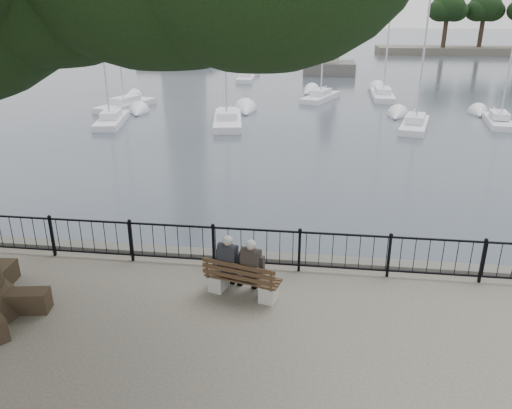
% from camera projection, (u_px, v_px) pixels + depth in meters
% --- Properties ---
extents(harbor, '(260.00, 260.00, 1.20)m').
position_uv_depth(harbor, '(259.00, 276.00, 12.34)').
color(harbor, '#484642').
rests_on(harbor, ground).
extents(railing, '(22.06, 0.06, 1.00)m').
position_uv_depth(railing, '(256.00, 247.00, 11.49)').
color(railing, black).
rests_on(railing, ground).
extents(bench, '(1.68, 0.88, 0.85)m').
position_uv_depth(bench, '(242.00, 283.00, 10.47)').
color(bench, '#99978E').
rests_on(bench, ground).
extents(person_left, '(0.50, 0.73, 1.35)m').
position_uv_depth(person_left, '(231.00, 265.00, 10.54)').
color(person_left, black).
rests_on(person_left, ground).
extents(person_right, '(0.50, 0.73, 1.35)m').
position_uv_depth(person_right, '(253.00, 269.00, 10.35)').
color(person_right, black).
rests_on(person_right, ground).
extents(lion_monument, '(5.56, 5.56, 8.31)m').
position_uv_depth(lion_monument, '(330.00, 55.00, 54.88)').
color(lion_monument, '#484642').
rests_on(lion_monument, ground).
extents(sailboat_a, '(2.39, 5.22, 8.93)m').
position_uv_depth(sailboat_a, '(112.00, 119.00, 31.16)').
color(sailboat_a, silver).
rests_on(sailboat_a, ground).
extents(sailboat_b, '(2.65, 6.13, 13.08)m').
position_uv_depth(sailboat_b, '(228.00, 118.00, 31.04)').
color(sailboat_b, silver).
rests_on(sailboat_b, ground).
extents(sailboat_c, '(2.54, 5.22, 9.73)m').
position_uv_depth(sailboat_c, '(415.00, 123.00, 29.93)').
color(sailboat_c, silver).
rests_on(sailboat_c, ground).
extents(sailboat_d, '(1.94, 4.79, 8.49)m').
position_uv_depth(sailboat_d, '(498.00, 120.00, 30.93)').
color(sailboat_d, silver).
rests_on(sailboat_d, ground).
extents(sailboat_e, '(3.08, 5.60, 11.24)m').
position_uv_depth(sailboat_e, '(126.00, 104.00, 36.03)').
color(sailboat_e, silver).
rests_on(sailboat_e, ground).
extents(sailboat_f, '(3.20, 5.48, 10.99)m').
position_uv_depth(sailboat_f, '(321.00, 96.00, 39.39)').
color(sailboat_f, silver).
rests_on(sailboat_f, ground).
extents(sailboat_g, '(1.70, 5.73, 10.11)m').
position_uv_depth(sailboat_g, '(382.00, 94.00, 40.18)').
color(sailboat_g, silver).
rests_on(sailboat_g, ground).
extents(sailboat_h, '(1.88, 5.56, 12.68)m').
position_uv_depth(sailboat_h, '(246.00, 76.00, 50.46)').
color(sailboat_h, silver).
rests_on(sailboat_h, ground).
extents(far_shore, '(30.00, 8.60, 9.18)m').
position_uv_depth(far_shore, '(480.00, 28.00, 78.59)').
color(far_shore, '#514C43').
rests_on(far_shore, ground).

